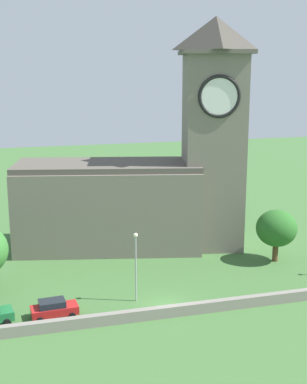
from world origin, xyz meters
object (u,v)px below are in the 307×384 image
(car_red, at_px, (54,308))
(church, at_px, (149,178))
(streetlamp_west_mid, at_px, (136,256))
(tree_by_tower, at_px, (277,228))

(car_red, bearing_deg, church, 51.75)
(streetlamp_west_mid, relative_size, tree_by_tower, 1.12)
(streetlamp_west_mid, bearing_deg, car_red, -170.41)
(streetlamp_west_mid, height_order, tree_by_tower, streetlamp_west_mid)
(car_red, distance_m, streetlamp_west_mid, 9.16)
(car_red, distance_m, tree_by_tower, 28.33)
(church, xyz_separation_m, tree_by_tower, (13.13, -9.57, -4.97))
(church, bearing_deg, tree_by_tower, -36.08)
(church, relative_size, streetlamp_west_mid, 4.29)
(tree_by_tower, bearing_deg, church, 143.92)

